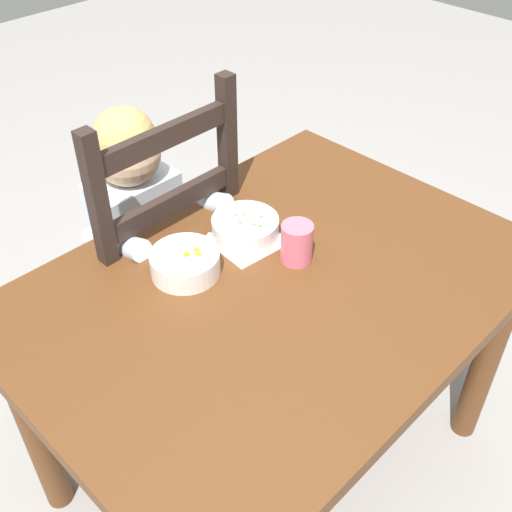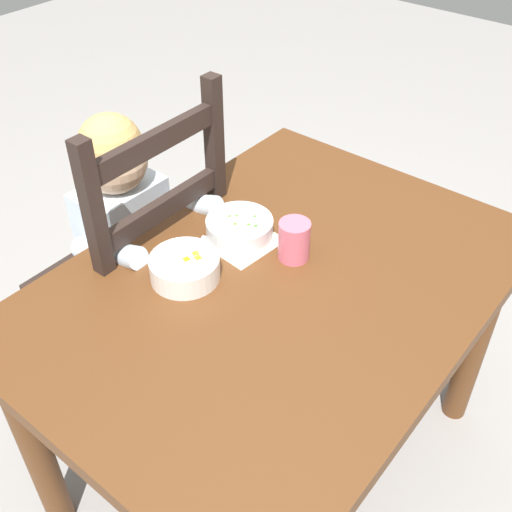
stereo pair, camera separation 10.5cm
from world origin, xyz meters
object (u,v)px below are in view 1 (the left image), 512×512
object	(u,v)px
dining_table	(275,316)
child_figure	(143,226)
spoon	(195,256)
dining_chair	(149,270)
bowl_of_carrots	(185,263)
bowl_of_peas	(245,227)
drinking_cup	(297,243)

from	to	relation	value
dining_table	child_figure	size ratio (longest dim) A/B	1.19
child_figure	spoon	bearing A→B (deg)	-99.77
dining_table	dining_chair	bearing A→B (deg)	93.66
bowl_of_carrots	spoon	distance (m)	0.06
dining_chair	child_figure	world-z (taller)	dining_chair
bowl_of_peas	drinking_cup	world-z (taller)	drinking_cup
bowl_of_carrots	spoon	bearing A→B (deg)	27.83
dining_chair	bowl_of_peas	bearing A→B (deg)	-72.53
dining_table	bowl_of_peas	size ratio (longest dim) A/B	7.15
bowl_of_peas	dining_chair	bearing A→B (deg)	107.47
dining_table	dining_chair	distance (m)	0.47
dining_chair	child_figure	distance (m)	0.16
dining_table	bowl_of_peas	xyz separation A→B (m)	(0.06, 0.16, 0.14)
dining_table	bowl_of_carrots	bearing A→B (deg)	127.19
spoon	child_figure	bearing A→B (deg)	80.23
child_figure	bowl_of_peas	size ratio (longest dim) A/B	6.01
dining_chair	bowl_of_carrots	distance (m)	0.40
child_figure	dining_table	bearing A→B (deg)	-86.26
child_figure	drinking_cup	bearing A→B (deg)	-75.33
dining_table	spoon	world-z (taller)	spoon
child_figure	bowl_of_carrots	size ratio (longest dim) A/B	6.21
child_figure	spoon	distance (m)	0.28
spoon	drinking_cup	distance (m)	0.24
dining_table	drinking_cup	world-z (taller)	drinking_cup
dining_chair	bowl_of_peas	world-z (taller)	dining_chair
dining_table	dining_chair	world-z (taller)	dining_chair
dining_chair	spoon	world-z (taller)	dining_chair
bowl_of_peas	spoon	bearing A→B (deg)	169.92
bowl_of_peas	drinking_cup	bearing A→B (deg)	-81.64
child_figure	bowl_of_peas	bearing A→B (deg)	-72.35
dining_chair	bowl_of_peas	size ratio (longest dim) A/B	6.48
bowl_of_peas	spoon	distance (m)	0.14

